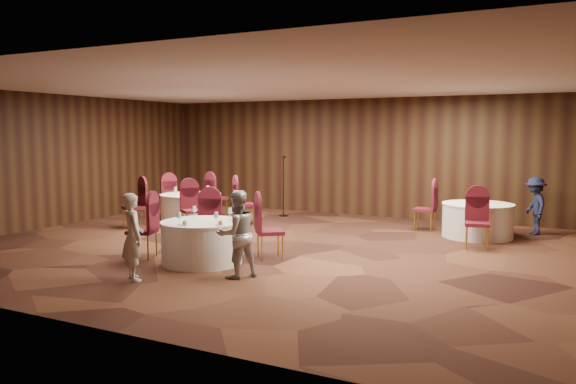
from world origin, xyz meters
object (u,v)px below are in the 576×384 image
at_px(mic_stand, 284,198).
at_px(man_c, 535,206).
at_px(woman_b, 237,234).
at_px(table_left, 191,208).
at_px(woman_a, 133,237).
at_px(table_main, 202,242).
at_px(table_right, 477,220).

relative_size(mic_stand, man_c, 1.27).
bearing_deg(woman_b, table_left, -103.64).
relative_size(mic_stand, woman_b, 1.19).
xyz_separation_m(table_left, woman_a, (2.53, -4.86, 0.30)).
bearing_deg(table_main, table_right, 50.52).
bearing_deg(mic_stand, table_main, -76.91).
distance_m(woman_a, woman_b, 1.59).
xyz_separation_m(table_main, table_left, (-2.81, 3.46, 0.00)).
relative_size(table_left, woman_a, 1.13).
height_order(table_main, woman_a, woman_a).
xyz_separation_m(mic_stand, woman_b, (2.37, -6.17, 0.21)).
xyz_separation_m(table_right, woman_b, (-2.85, -5.29, 0.31)).
distance_m(woman_b, man_c, 7.35).
relative_size(table_main, table_left, 0.93).
xyz_separation_m(table_left, woman_b, (3.87, -4.01, 0.31)).
relative_size(table_right, woman_a, 1.12).
relative_size(woman_a, man_c, 1.04).
xyz_separation_m(table_left, man_c, (7.80, 2.20, 0.27)).
xyz_separation_m(mic_stand, man_c, (6.30, 0.03, 0.17)).
relative_size(woman_b, man_c, 1.06).
bearing_deg(woman_b, table_main, -84.88).
bearing_deg(table_left, mic_stand, 55.27).
bearing_deg(woman_a, table_left, -28.52).
bearing_deg(woman_b, mic_stand, -126.64).
relative_size(table_main, table_right, 0.93).
distance_m(table_right, woman_a, 7.44).
distance_m(table_main, woman_a, 1.46).
bearing_deg(woman_b, table_right, -175.93).
xyz_separation_m(table_right, woman_a, (-4.18, -6.14, 0.30)).
xyz_separation_m(mic_stand, woman_a, (1.03, -7.03, 0.19)).
relative_size(mic_stand, woman_a, 1.21).
bearing_deg(table_left, table_right, 10.78).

